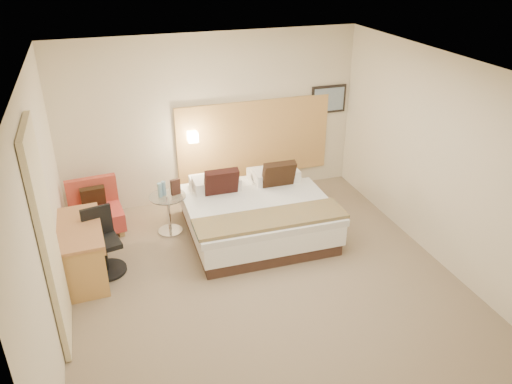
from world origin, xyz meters
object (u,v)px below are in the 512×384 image
object	(u,v)px
desk_chair	(103,247)
desk	(82,237)
bed	(256,213)
lounge_chair	(96,212)
side_table	(169,212)

from	to	relation	value
desk_chair	desk	bearing A→B (deg)	-174.13
desk_chair	bed	bearing A→B (deg)	7.87
bed	lounge_chair	xyz separation A→B (m)	(-2.23, 0.80, -0.01)
bed	lounge_chair	world-z (taller)	bed
desk_chair	lounge_chair	bearing A→B (deg)	92.66
side_table	bed	bearing A→B (deg)	-18.86
desk	desk_chair	world-z (taller)	desk_chair
bed	desk	world-z (taller)	bed
lounge_chair	desk_chair	distance (m)	1.10
lounge_chair	side_table	world-z (taller)	lounge_chair
side_table	desk_chair	world-z (taller)	desk_chair
side_table	desk	world-z (taller)	desk
bed	desk_chair	xyz separation A→B (m)	(-2.18, -0.30, 0.04)
lounge_chair	desk_chair	xyz separation A→B (m)	(0.05, -1.10, 0.05)
lounge_chair	side_table	xyz separation A→B (m)	(1.02, -0.39, 0.02)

